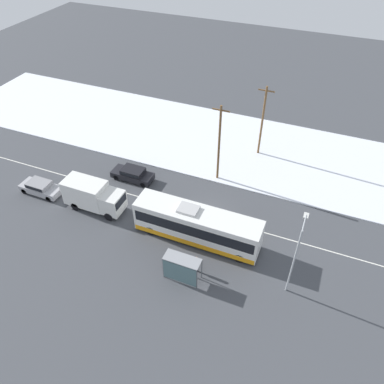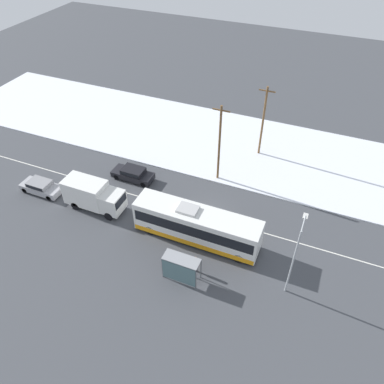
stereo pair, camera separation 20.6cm
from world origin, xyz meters
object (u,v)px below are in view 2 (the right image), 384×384
(streetlamp, at_px, (296,251))
(box_truck, at_px, (93,194))
(sedan_car, at_px, (133,173))
(bus_shelter, at_px, (180,267))
(city_bus, at_px, (197,225))
(pedestrian_at_stop, at_px, (195,263))
(parked_car_near_truck, at_px, (41,186))
(utility_pole_roadside, at_px, (219,143))
(utility_pole_snowlot, at_px, (263,121))

(streetlamp, bearing_deg, box_truck, 174.07)
(sedan_car, distance_m, bus_shelter, 14.48)
(city_bus, height_order, pedestrian_at_stop, city_bus)
(pedestrian_at_stop, bearing_deg, parked_car_near_truck, 170.22)
(streetlamp, bearing_deg, sedan_car, 157.94)
(bus_shelter, relative_size, utility_pole_roadside, 0.34)
(sedan_car, bearing_deg, utility_pole_roadside, -156.60)
(bus_shelter, xyz_separation_m, utility_pole_snowlot, (1.22, 20.27, 2.81))
(box_truck, height_order, streetlamp, streetlamp)
(parked_car_near_truck, bearing_deg, bus_shelter, -14.20)
(sedan_car, bearing_deg, pedestrian_at_stop, 141.08)
(utility_pole_roadside, bearing_deg, utility_pole_snowlot, 65.23)
(sedan_car, xyz_separation_m, bus_shelter, (10.22, -10.21, 0.89))
(box_truck, height_order, parked_car_near_truck, box_truck)
(utility_pole_snowlot, bearing_deg, utility_pole_roadside, -114.77)
(city_bus, distance_m, parked_car_near_truck, 17.59)
(box_truck, height_order, utility_pole_snowlot, utility_pole_snowlot)
(city_bus, height_order, bus_shelter, city_bus)
(parked_car_near_truck, distance_m, utility_pole_roadside, 19.20)
(streetlamp, bearing_deg, pedestrian_at_stop, -169.39)
(city_bus, xyz_separation_m, box_truck, (-11.06, -0.01, -0.05))
(parked_car_near_truck, relative_size, bus_shelter, 1.47)
(parked_car_near_truck, bearing_deg, streetlamp, -4.02)
(sedan_car, height_order, pedestrian_at_stop, pedestrian_at_stop)
(parked_car_near_truck, height_order, streetlamp, streetlamp)
(city_bus, relative_size, utility_pole_roadside, 1.30)
(city_bus, bearing_deg, parked_car_near_truck, -179.28)
(sedan_car, distance_m, utility_pole_roadside, 10.03)
(city_bus, bearing_deg, pedestrian_at_stop, -69.63)
(box_truck, distance_m, sedan_car, 5.66)
(streetlamp, xyz_separation_m, utility_pole_snowlot, (-7.05, 17.55, 0.07))
(box_truck, distance_m, pedestrian_at_stop, 12.84)
(pedestrian_at_stop, distance_m, streetlamp, 8.30)
(box_truck, distance_m, bus_shelter, 12.51)
(streetlamp, height_order, utility_pole_roadside, utility_pole_roadside)
(sedan_car, xyz_separation_m, streetlamp, (18.49, -7.49, 3.64))
(box_truck, relative_size, streetlamp, 0.87)
(utility_pole_roadside, relative_size, utility_pole_snowlot, 1.03)
(bus_shelter, bearing_deg, sedan_car, 135.03)
(sedan_car, bearing_deg, parked_car_near_truck, 35.75)
(city_bus, distance_m, sedan_car, 11.17)
(box_truck, height_order, sedan_car, box_truck)
(streetlamp, relative_size, utility_pole_roadside, 0.79)
(city_bus, relative_size, streetlamp, 1.65)
(bus_shelter, bearing_deg, parked_car_near_truck, 165.80)
(box_truck, xyz_separation_m, utility_pole_snowlot, (12.77, 15.49, 2.82))
(parked_car_near_truck, bearing_deg, utility_pole_snowlot, 39.15)
(bus_shelter, height_order, streetlamp, streetlamp)
(sedan_car, distance_m, utility_pole_snowlot, 15.67)
(city_bus, xyz_separation_m, sedan_car, (-9.73, 5.42, -0.94))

